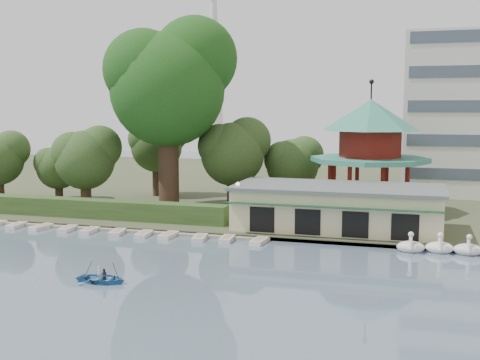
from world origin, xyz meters
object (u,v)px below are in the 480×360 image
at_px(dock, 94,228).
at_px(big_tree, 170,79).
at_px(rowboat_with_passengers, 102,275).
at_px(pavilion, 370,144).
at_px(boathouse, 337,207).

distance_m(dock, big_tree, 18.16).
bearing_deg(rowboat_with_passengers, pavilion, 63.87).
height_order(boathouse, big_tree, big_tree).
xyz_separation_m(boathouse, rowboat_with_passengers, (-12.68, -19.91, -1.89)).
height_order(boathouse, rowboat_with_passengers, boathouse).
distance_m(pavilion, big_tree, 22.23).
xyz_separation_m(dock, pavilion, (24.00, 14.80, 7.36)).
xyz_separation_m(dock, boathouse, (22.00, 4.77, 2.25)).
height_order(dock, pavilion, pavilion).
relative_size(boathouse, rowboat_with_passengers, 4.03).
bearing_deg(boathouse, big_tree, 161.71).
bearing_deg(rowboat_with_passengers, dock, 121.61).
bearing_deg(big_tree, dock, -106.06).
relative_size(dock, big_tree, 1.65).
bearing_deg(boathouse, dock, -167.76).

